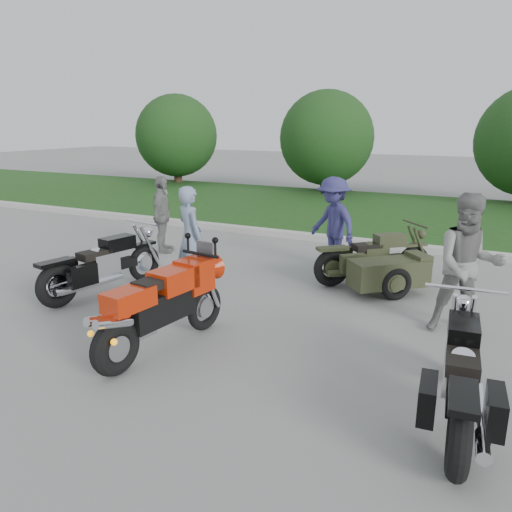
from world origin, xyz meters
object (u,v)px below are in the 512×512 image
at_px(person_denim, 333,223).
at_px(person_back, 162,215).
at_px(cruiser_left, 99,268).
at_px(person_stripe, 190,237).
at_px(person_grey, 468,265).
at_px(sportbike_red, 161,305).
at_px(cruiser_sidecar, 380,267).
at_px(cruiser_right, 461,381).

xyz_separation_m(person_denim, person_back, (-3.73, -0.50, -0.06)).
height_order(cruiser_left, person_stripe, person_stripe).
xyz_separation_m(cruiser_left, person_stripe, (1.07, 1.13, 0.41)).
bearing_deg(person_grey, sportbike_red, -162.63).
xyz_separation_m(cruiser_sidecar, person_grey, (1.44, -1.27, 0.55)).
height_order(sportbike_red, cruiser_right, sportbike_red).
xyz_separation_m(person_stripe, person_back, (-1.86, 1.65, -0.04)).
bearing_deg(cruiser_left, person_grey, 22.14).
bearing_deg(person_grey, cruiser_left, 173.21).
distance_m(cruiser_sidecar, person_back, 4.94).
xyz_separation_m(cruiser_right, person_denim, (-2.77, 4.58, 0.43)).
distance_m(sportbike_red, person_grey, 4.07).
bearing_deg(person_denim, cruiser_left, -100.37).
distance_m(person_grey, person_back, 6.56).
distance_m(cruiser_right, person_stripe, 5.26).
xyz_separation_m(cruiser_left, person_denim, (2.94, 3.28, 0.43)).
bearing_deg(person_stripe, cruiser_right, -177.13).
distance_m(cruiser_sidecar, person_grey, 2.00).
height_order(person_stripe, person_grey, person_grey).
height_order(sportbike_red, person_denim, person_denim).
height_order(sportbike_red, cruiser_sidecar, sportbike_red).
bearing_deg(cruiser_sidecar, cruiser_right, -18.63).
xyz_separation_m(cruiser_sidecar, person_back, (-4.90, 0.44, 0.43)).
bearing_deg(person_back, person_denim, -104.24).
relative_size(cruiser_left, person_stripe, 1.36).
distance_m(sportbike_red, cruiser_left, 2.57).
relative_size(cruiser_left, person_denim, 1.33).
relative_size(sportbike_red, person_stripe, 1.26).
bearing_deg(cruiser_sidecar, person_denim, -171.19).
xyz_separation_m(cruiser_right, person_back, (-6.50, 4.08, 0.37)).
bearing_deg(person_stripe, person_denim, -100.46).
distance_m(cruiser_right, person_grey, 2.43).
height_order(sportbike_red, person_grey, person_grey).
relative_size(cruiser_left, cruiser_sidecar, 1.19).
bearing_deg(sportbike_red, person_grey, 42.64).
xyz_separation_m(sportbike_red, person_stripe, (-1.16, 2.39, 0.26)).
relative_size(sportbike_red, cruiser_sidecar, 1.11).
relative_size(cruiser_right, cruiser_sidecar, 1.19).
bearing_deg(sportbike_red, person_stripe, 123.45).
bearing_deg(cruiser_right, person_back, 142.47).
distance_m(sportbike_red, person_stripe, 2.67).
distance_m(sportbike_red, person_back, 5.05).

